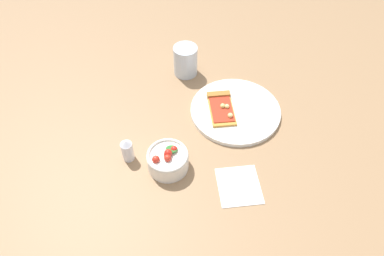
% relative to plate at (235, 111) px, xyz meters
% --- Properties ---
extents(ground_plane, '(2.40, 2.40, 0.00)m').
position_rel_plate_xyz_m(ground_plane, '(-0.01, 0.02, -0.01)').
color(ground_plane, '#93704C').
rests_on(ground_plane, ground).
extents(plate, '(0.28, 0.28, 0.01)m').
position_rel_plate_xyz_m(plate, '(0.00, 0.00, 0.00)').
color(plate, white).
rests_on(plate, ground_plane).
extents(pizza_slice_main, '(0.14, 0.08, 0.02)m').
position_rel_plate_xyz_m(pizza_slice_main, '(0.01, 0.04, 0.01)').
color(pizza_slice_main, gold).
rests_on(pizza_slice_main, plate).
extents(salad_bowl, '(0.11, 0.11, 0.07)m').
position_rel_plate_xyz_m(salad_bowl, '(-0.19, 0.21, 0.02)').
color(salad_bowl, white).
rests_on(salad_bowl, ground_plane).
extents(soda_glass, '(0.08, 0.08, 0.10)m').
position_rel_plate_xyz_m(soda_glass, '(0.19, 0.15, 0.04)').
color(soda_glass, silver).
rests_on(soda_glass, ground_plane).
extents(paper_napkin, '(0.13, 0.12, 0.00)m').
position_rel_plate_xyz_m(paper_napkin, '(-0.26, 0.02, -0.01)').
color(paper_napkin, white).
rests_on(paper_napkin, ground_plane).
extents(pepper_shaker, '(0.03, 0.03, 0.07)m').
position_rel_plate_xyz_m(pepper_shaker, '(-0.16, 0.32, 0.03)').
color(pepper_shaker, silver).
rests_on(pepper_shaker, ground_plane).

